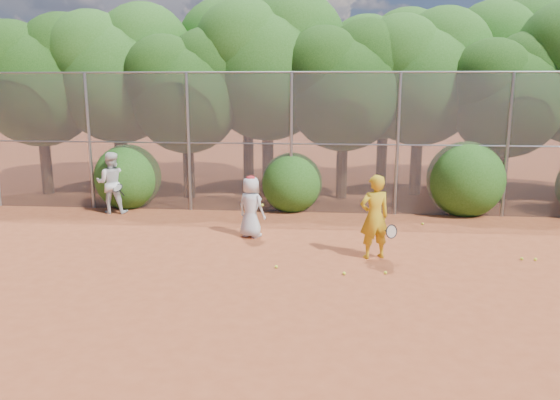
# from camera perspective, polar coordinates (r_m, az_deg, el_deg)

# --- Properties ---
(ground) EXTENTS (80.00, 80.00, 0.00)m
(ground) POSITION_cam_1_polar(r_m,az_deg,el_deg) (10.25, 4.34, -9.07)
(ground) COLOR #944121
(ground) RESTS_ON ground
(fence_back) EXTENTS (20.05, 0.09, 4.03)m
(fence_back) POSITION_cam_1_polar(r_m,az_deg,el_deg) (15.65, 4.42, 6.03)
(fence_back) COLOR gray
(fence_back) RESTS_ON ground
(tree_0) EXTENTS (4.38, 3.81, 6.00)m
(tree_0) POSITION_cam_1_polar(r_m,az_deg,el_deg) (20.03, -23.76, 11.77)
(tree_0) COLOR black
(tree_0) RESTS_ON ground
(tree_1) EXTENTS (4.64, 4.03, 6.35)m
(tree_1) POSITION_cam_1_polar(r_m,az_deg,el_deg) (19.43, -16.44, 12.99)
(tree_1) COLOR black
(tree_1) RESTS_ON ground
(tree_2) EXTENTS (3.99, 3.47, 5.47)m
(tree_2) POSITION_cam_1_polar(r_m,az_deg,el_deg) (17.98, -9.62, 11.57)
(tree_2) COLOR black
(tree_2) RESTS_ON ground
(tree_3) EXTENTS (4.89, 4.26, 6.70)m
(tree_3) POSITION_cam_1_polar(r_m,az_deg,el_deg) (18.53, -1.11, 14.25)
(tree_3) COLOR black
(tree_3) RESTS_ON ground
(tree_4) EXTENTS (4.19, 3.64, 5.73)m
(tree_4) POSITION_cam_1_polar(r_m,az_deg,el_deg) (17.80, 6.85, 12.20)
(tree_4) COLOR black
(tree_4) RESTS_ON ground
(tree_5) EXTENTS (4.51, 3.92, 6.17)m
(tree_5) POSITION_cam_1_polar(r_m,az_deg,el_deg) (18.83, 14.64, 12.78)
(tree_5) COLOR black
(tree_5) RESTS_ON ground
(tree_6) EXTENTS (3.86, 3.36, 5.29)m
(tree_6) POSITION_cam_1_polar(r_m,az_deg,el_deg) (18.41, 22.85, 10.45)
(tree_6) COLOR black
(tree_6) RESTS_ON ground
(tree_9) EXTENTS (4.83, 4.20, 6.62)m
(tree_9) POSITION_cam_1_polar(r_m,az_deg,el_deg) (21.94, -16.71, 13.27)
(tree_9) COLOR black
(tree_9) RESTS_ON ground
(tree_10) EXTENTS (5.15, 4.48, 7.06)m
(tree_10) POSITION_cam_1_polar(r_m,az_deg,el_deg) (20.85, -3.24, 14.63)
(tree_10) COLOR black
(tree_10) RESTS_ON ground
(tree_11) EXTENTS (4.64, 4.03, 6.35)m
(tree_11) POSITION_cam_1_polar(r_m,az_deg,el_deg) (20.30, 11.08, 13.19)
(tree_11) COLOR black
(tree_11) RESTS_ON ground
(tree_12) EXTENTS (5.02, 4.37, 6.88)m
(tree_12) POSITION_cam_1_polar(r_m,az_deg,el_deg) (21.79, 23.15, 13.29)
(tree_12) COLOR black
(tree_12) RESTS_ON ground
(bush_0) EXTENTS (2.00, 2.00, 2.00)m
(bush_0) POSITION_cam_1_polar(r_m,az_deg,el_deg) (17.21, -15.62, 2.63)
(bush_0) COLOR #1F4E13
(bush_0) RESTS_ON ground
(bush_1) EXTENTS (1.80, 1.80, 1.80)m
(bush_1) POSITION_cam_1_polar(r_m,az_deg,el_deg) (16.14, 1.24, 2.11)
(bush_1) COLOR #1F4E13
(bush_1) RESTS_ON ground
(bush_2) EXTENTS (2.20, 2.20, 2.20)m
(bush_2) POSITION_cam_1_polar(r_m,az_deg,el_deg) (16.53, 18.82, 2.41)
(bush_2) COLOR #1F4E13
(bush_2) RESTS_ON ground
(player_yellow) EXTENTS (0.88, 0.64, 1.82)m
(player_yellow) POSITION_cam_1_polar(r_m,az_deg,el_deg) (11.79, 9.84, -1.75)
(player_yellow) COLOR gold
(player_yellow) RESTS_ON ground
(player_teen) EXTENTS (0.87, 0.77, 1.52)m
(player_teen) POSITION_cam_1_polar(r_m,az_deg,el_deg) (13.28, -3.04, -0.71)
(player_teen) COLOR silver
(player_teen) RESTS_ON ground
(player_white) EXTENTS (0.96, 0.86, 1.78)m
(player_white) POSITION_cam_1_polar(r_m,az_deg,el_deg) (16.46, -17.21, 1.74)
(player_white) COLOR silver
(player_white) RESTS_ON ground
(ball_0) EXTENTS (0.07, 0.07, 0.07)m
(ball_0) POSITION_cam_1_polar(r_m,az_deg,el_deg) (11.06, 10.96, -7.46)
(ball_0) COLOR yellow
(ball_0) RESTS_ON ground
(ball_1) EXTENTS (0.07, 0.07, 0.07)m
(ball_1) POSITION_cam_1_polar(r_m,az_deg,el_deg) (12.78, 23.95, -5.63)
(ball_1) COLOR yellow
(ball_1) RESTS_ON ground
(ball_2) EXTENTS (0.07, 0.07, 0.07)m
(ball_2) POSITION_cam_1_polar(r_m,az_deg,el_deg) (10.89, 6.72, -7.62)
(ball_2) COLOR yellow
(ball_2) RESTS_ON ground
(ball_3) EXTENTS (0.07, 0.07, 0.07)m
(ball_3) POSITION_cam_1_polar(r_m,az_deg,el_deg) (12.85, 25.13, -5.64)
(ball_3) COLOR yellow
(ball_3) RESTS_ON ground
(ball_4) EXTENTS (0.07, 0.07, 0.07)m
(ball_4) POSITION_cam_1_polar(r_m,az_deg,el_deg) (11.19, -0.39, -7.00)
(ball_4) COLOR yellow
(ball_4) RESTS_ON ground
(ball_5) EXTENTS (0.07, 0.07, 0.07)m
(ball_5) POSITION_cam_1_polar(r_m,az_deg,el_deg) (15.03, 14.68, -2.41)
(ball_5) COLOR yellow
(ball_5) RESTS_ON ground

